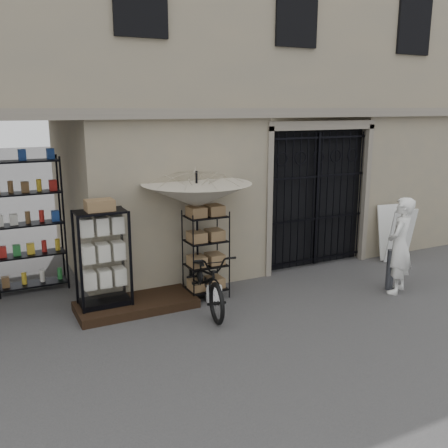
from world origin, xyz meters
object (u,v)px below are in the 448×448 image
market_umbrella (197,189)px  steel_bollard (390,270)px  wire_rack (206,255)px  shopkeeper (396,292)px  white_bucket (214,294)px  bicycle (206,308)px  easel_sign (395,234)px  display_cabinet (103,263)px

market_umbrella → steel_bollard: bearing=-21.5°
wire_rack → shopkeeper: size_ratio=0.89×
white_bucket → steel_bollard: bearing=-16.7°
white_bucket → bicycle: (-0.26, -0.22, -0.14)m
steel_bollard → easel_sign: size_ratio=0.64×
wire_rack → bicycle: bearing=-99.3°
steel_bollard → bicycle: bearing=167.8°
wire_rack → shopkeeper: bearing=-7.5°
bicycle → white_bucket: bearing=48.5°
wire_rack → display_cabinet: bearing=-166.9°
display_cabinet → wire_rack: (1.81, -0.08, -0.09)m
wire_rack → bicycle: (-0.23, -0.49, -0.78)m
white_bucket → wire_rack: bearing=95.7°
display_cabinet → steel_bollard: size_ratio=2.23×
wire_rack → white_bucket: wire_rack is taller
wire_rack → market_umbrella: market_umbrella is taller
bicycle → shopkeeper: (3.48, -0.90, 0.00)m
wire_rack → bicycle: wire_rack is taller
display_cabinet → market_umbrella: market_umbrella is taller
easel_sign → display_cabinet: bearing=-171.7°
white_bucket → easel_sign: 4.63m
bicycle → wire_rack: bearing=73.3°
white_bucket → shopkeeper: (3.23, -1.12, -0.14)m
market_umbrella → display_cabinet: bearing=-179.9°
market_umbrella → shopkeeper: bearing=-23.6°
display_cabinet → market_umbrella: 2.02m
white_bucket → steel_bollard: (3.20, -0.96, 0.25)m
wire_rack → white_bucket: bearing=-68.7°
white_bucket → shopkeeper: white_bucket is taller
wire_rack → shopkeeper: wire_rack is taller
steel_bollard → market_umbrella: bearing=158.5°
steel_bollard → easel_sign: 1.90m
wire_rack → market_umbrella: size_ratio=0.58×
bicycle → steel_bollard: size_ratio=2.58×
display_cabinet → wire_rack: display_cabinet is taller
display_cabinet → bicycle: display_cabinet is taller
steel_bollard → easel_sign: easel_sign is taller
bicycle → steel_bollard: (3.45, -0.75, 0.39)m
bicycle → shopkeeper: size_ratio=1.12×
wire_rack → white_bucket: (0.03, -0.28, -0.64)m
display_cabinet → market_umbrella: bearing=-21.8°
white_bucket → bicycle: bicycle is taller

